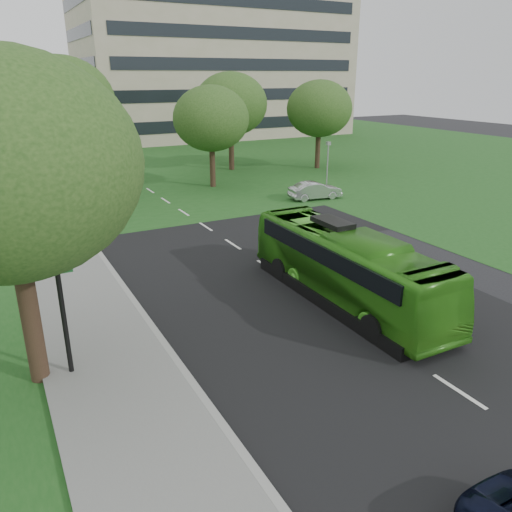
# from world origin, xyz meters

# --- Properties ---
(ground) EXTENTS (160.00, 160.00, 0.00)m
(ground) POSITION_xyz_m (0.00, 0.00, 0.00)
(ground) COLOR black
(ground) RESTS_ON ground
(street_surfaces) EXTENTS (120.00, 120.00, 0.15)m
(street_surfaces) POSITION_xyz_m (-0.38, 22.75, 0.03)
(street_surfaces) COLOR black
(street_surfaces) RESTS_ON ground
(office_building) EXTENTS (40.10, 20.10, 25.00)m
(office_building) POSITION_xyz_m (21.96, 61.96, 12.50)
(office_building) COLOR tan
(office_building) RESTS_ON ground
(tree_park_a) EXTENTS (6.40, 6.40, 8.50)m
(tree_park_a) POSITION_xyz_m (-10.10, 27.55, 5.77)
(tree_park_a) COLOR black
(tree_park_a) RESTS_ON ground
(tree_park_b) EXTENTS (8.10, 8.10, 10.62)m
(tree_park_b) POSITION_xyz_m (-6.04, 27.17, 7.16)
(tree_park_b) COLOR black
(tree_park_b) RESTS_ON ground
(tree_park_c) EXTENTS (6.34, 6.34, 8.42)m
(tree_park_c) POSITION_xyz_m (5.33, 25.05, 5.71)
(tree_park_c) COLOR black
(tree_park_c) RESTS_ON ground
(tree_park_d) EXTENTS (7.18, 7.18, 9.50)m
(tree_park_d) POSITION_xyz_m (10.33, 31.73, 6.43)
(tree_park_d) COLOR black
(tree_park_d) RESTS_ON ground
(tree_park_e) EXTENTS (6.56, 6.56, 8.75)m
(tree_park_e) POSITION_xyz_m (18.57, 28.37, 5.95)
(tree_park_e) COLOR black
(tree_park_e) RESTS_ON ground
(tree_side_near) EXTENTS (7.52, 7.52, 9.99)m
(tree_side_near) POSITION_xyz_m (-11.23, 0.82, 6.78)
(tree_side_near) COLOR black
(tree_side_near) RESTS_ON ground
(bus) EXTENTS (2.65, 11.10, 3.09)m
(bus) POSITION_xyz_m (1.00, 1.01, 1.54)
(bus) COLOR #39941E
(bus) RESTS_ON ground
(sedan) EXTENTS (4.27, 1.94, 1.36)m
(sedan) POSITION_xyz_m (10.48, 17.00, 0.68)
(sedan) COLOR #B8B7BC
(sedan) RESTS_ON ground
(traffic_light) EXTENTS (0.91, 0.27, 5.65)m
(traffic_light) POSITION_xyz_m (-10.14, 0.59, 3.32)
(traffic_light) COLOR black
(traffic_light) RESTS_ON ground
(camera_pole) EXTENTS (0.40, 0.38, 3.96)m
(camera_pole) POSITION_xyz_m (13.41, 19.55, 2.56)
(camera_pole) COLOR gray
(camera_pole) RESTS_ON ground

